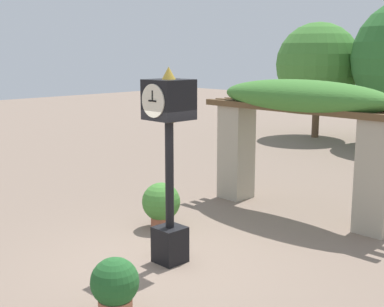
{
  "coord_description": "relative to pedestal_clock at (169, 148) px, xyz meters",
  "views": [
    {
      "loc": [
        6.27,
        -5.4,
        3.39
      ],
      "look_at": [
        0.1,
        0.61,
        1.74
      ],
      "focal_mm": 50.0,
      "sensor_mm": 36.0,
      "label": 1
    }
  ],
  "objects": [
    {
      "name": "pedestal_clock",
      "position": [
        0.0,
        0.0,
        0.0
      ],
      "size": [
        0.62,
        0.67,
        3.16
      ],
      "color": "black",
      "rests_on": "ground"
    },
    {
      "name": "ground_plane",
      "position": [
        -0.1,
        -0.11,
        -1.89
      ],
      "size": [
        60.0,
        60.0,
        0.0
      ],
      "primitive_type": "plane",
      "color": "#7F6B5B"
    },
    {
      "name": "potted_plant_near_left",
      "position": [
        0.86,
        -1.73,
        -1.47
      ],
      "size": [
        0.64,
        0.64,
        0.79
      ],
      "color": "#B26B4C",
      "rests_on": "ground"
    },
    {
      "name": "potted_plant_near_right",
      "position": [
        -1.38,
        1.01,
        -1.4
      ],
      "size": [
        0.74,
        0.74,
        0.9
      ],
      "color": "#9E563D",
      "rests_on": "ground"
    },
    {
      "name": "pergola",
      "position": [
        -0.1,
        3.74,
        0.13
      ],
      "size": [
        4.72,
        1.23,
        2.82
      ],
      "color": "#A89E89",
      "rests_on": "ground"
    }
  ]
}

